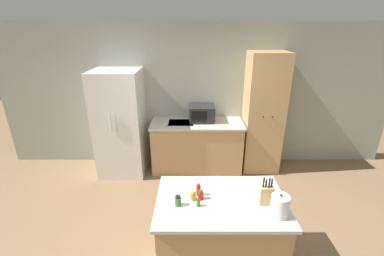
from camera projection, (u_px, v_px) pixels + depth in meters
The scene contains 14 objects.
ground_plane at pixel (199, 254), 3.04m from camera, with size 14.00×14.00×0.00m, color #846647.
wall_back at pixel (197, 97), 4.72m from camera, with size 7.20×0.06×2.60m.
refrigerator at pixel (120, 123), 4.49m from camera, with size 0.79×0.77×1.85m.
back_counter at pixel (197, 146), 4.71m from camera, with size 1.64×0.67×0.92m.
pantry_cabinet at pixel (263, 114), 4.53m from camera, with size 0.64×0.57×2.13m.
kitchen_island at pixel (219, 235), 2.72m from camera, with size 1.29×0.85×0.91m.
microwave at pixel (202, 113), 4.58m from camera, with size 0.45×0.40×0.28m.
knife_block at pixel (266, 195), 2.45m from camera, with size 0.13×0.07×0.30m.
spice_bottle_tall_dark at pixel (198, 203), 2.45m from camera, with size 0.04×0.04×0.08m.
spice_bottle_short_red at pixel (198, 190), 2.60m from camera, with size 0.05×0.05×0.13m.
spice_bottle_amber_oil at pixel (201, 195), 2.55m from camera, with size 0.05×0.05×0.10m.
spice_bottle_green_herb at pixel (193, 195), 2.53m from camera, with size 0.06×0.06×0.11m.
spice_bottle_pale_salt at pixel (178, 201), 2.45m from camera, with size 0.06×0.06×0.11m.
kettle at pixel (280, 206), 2.30m from camera, with size 0.16×0.16×0.23m.
Camera 1 is at (-0.09, -2.27, 2.52)m, focal length 24.00 mm.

